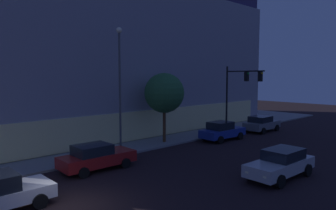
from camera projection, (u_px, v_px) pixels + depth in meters
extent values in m
plane|color=black|center=(66.00, 210.00, 13.46)|extent=(120.00, 120.00, 0.00)
cube|color=#4C4C51|center=(94.00, 124.00, 36.85)|extent=(35.85, 22.47, 0.15)
cube|color=#FEEF9E|center=(153.00, 123.00, 28.88)|extent=(31.91, 0.60, 2.51)
cube|color=#93909B|center=(92.00, 64.00, 36.20)|extent=(35.45, 22.07, 13.97)
cylinder|color=black|center=(227.00, 99.00, 31.51)|extent=(0.18, 0.18, 6.52)
cylinder|color=black|center=(245.00, 71.00, 29.56)|extent=(0.49, 4.32, 0.12)
cube|color=black|center=(247.00, 76.00, 29.44)|extent=(0.35, 0.35, 0.90)
sphere|color=green|center=(248.00, 73.00, 29.27)|extent=(0.18, 0.18, 0.18)
cube|color=black|center=(260.00, 77.00, 28.26)|extent=(0.35, 0.35, 0.90)
sphere|color=yellow|center=(262.00, 73.00, 28.09)|extent=(0.18, 0.18, 0.18)
cylinder|color=#525252|center=(120.00, 92.00, 23.31)|extent=(0.16, 0.16, 8.76)
sphere|color=#F9EFC6|center=(119.00, 30.00, 22.89)|extent=(0.44, 0.44, 0.44)
cylinder|color=#55351E|center=(164.00, 125.00, 26.42)|extent=(0.26, 0.26, 2.82)
sphere|color=#2D6533|center=(164.00, 93.00, 26.17)|extent=(3.35, 3.35, 3.35)
cube|color=silver|center=(0.00, 196.00, 13.29)|extent=(4.24, 1.95, 0.60)
cube|color=#F9F4CC|center=(43.00, 182.00, 15.13)|extent=(0.12, 0.20, 0.12)
cube|color=#F9F4CC|center=(53.00, 188.00, 14.29)|extent=(0.12, 0.20, 0.12)
cylinder|color=black|center=(24.00, 190.00, 14.92)|extent=(0.66, 0.24, 0.66)
cylinder|color=black|center=(40.00, 201.00, 13.53)|extent=(0.66, 0.24, 0.66)
cube|color=maroon|center=(98.00, 159.00, 19.18)|extent=(4.63, 1.92, 0.68)
cube|color=black|center=(92.00, 150.00, 18.89)|extent=(2.14, 1.70, 0.59)
cube|color=#F9F4CC|center=(123.00, 151.00, 21.11)|extent=(0.12, 0.20, 0.12)
cube|color=#F9F4CC|center=(133.00, 154.00, 20.29)|extent=(0.12, 0.20, 0.12)
cylinder|color=black|center=(110.00, 157.00, 20.86)|extent=(0.63, 0.25, 0.62)
cylinder|color=black|center=(126.00, 163.00, 19.49)|extent=(0.63, 0.25, 0.62)
cylinder|color=black|center=(69.00, 166.00, 18.93)|extent=(0.63, 0.25, 0.62)
cylinder|color=black|center=(84.00, 173.00, 17.57)|extent=(0.63, 0.25, 0.62)
cube|color=#B7BABF|center=(280.00, 166.00, 17.55)|extent=(4.86, 1.96, 0.66)
cube|color=black|center=(284.00, 154.00, 17.73)|extent=(2.33, 1.67, 0.60)
cube|color=#F9F4CC|center=(265.00, 177.00, 15.63)|extent=(0.13, 0.20, 0.12)
cube|color=#F9F4CC|center=(247.00, 172.00, 16.42)|extent=(0.13, 0.20, 0.12)
cylinder|color=black|center=(280.00, 182.00, 15.96)|extent=(0.73, 0.27, 0.72)
cylinder|color=black|center=(251.00, 173.00, 17.28)|extent=(0.73, 0.27, 0.72)
cylinder|color=black|center=(307.00, 170.00, 17.89)|extent=(0.73, 0.27, 0.72)
cylinder|color=black|center=(279.00, 164.00, 19.21)|extent=(0.73, 0.27, 0.72)
cube|color=navy|center=(223.00, 132.00, 27.99)|extent=(4.51, 1.99, 0.69)
cube|color=black|center=(220.00, 125.00, 27.71)|extent=(2.08, 1.71, 0.66)
cube|color=#F9F4CC|center=(233.00, 129.00, 29.81)|extent=(0.13, 0.21, 0.12)
cube|color=#F9F4CC|center=(242.00, 131.00, 28.99)|extent=(0.13, 0.21, 0.12)
cylinder|color=black|center=(224.00, 133.00, 29.59)|extent=(0.68, 0.27, 0.67)
cylinder|color=black|center=(240.00, 136.00, 28.24)|extent=(0.68, 0.27, 0.67)
cylinder|color=black|center=(205.00, 137.00, 27.81)|extent=(0.68, 0.27, 0.67)
cylinder|color=black|center=(220.00, 140.00, 26.45)|extent=(0.68, 0.27, 0.67)
cube|color=slate|center=(262.00, 125.00, 32.30)|extent=(4.51, 1.92, 0.70)
cube|color=black|center=(260.00, 119.00, 32.01)|extent=(2.22, 1.70, 0.59)
cube|color=#F9F4CC|center=(268.00, 122.00, 34.22)|extent=(0.12, 0.20, 0.12)
cube|color=#F9F4CC|center=(277.00, 123.00, 33.42)|extent=(0.12, 0.20, 0.12)
cylinder|color=black|center=(261.00, 126.00, 33.96)|extent=(0.67, 0.25, 0.67)
cylinder|color=black|center=(277.00, 128.00, 32.63)|extent=(0.67, 0.25, 0.67)
cylinder|color=black|center=(247.00, 129.00, 32.04)|extent=(0.67, 0.25, 0.67)
cylinder|color=black|center=(263.00, 131.00, 30.71)|extent=(0.67, 0.25, 0.67)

